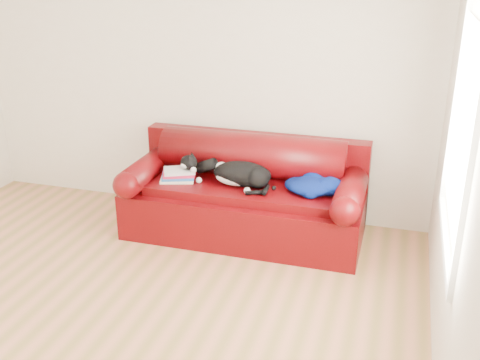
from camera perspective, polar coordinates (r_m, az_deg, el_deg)
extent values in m
plane|color=olive|center=(4.21, -14.02, -13.04)|extent=(4.50, 4.50, 0.00)
cube|color=beige|center=(5.39, -4.53, 10.28)|extent=(4.50, 0.02, 2.60)
cube|color=beige|center=(3.13, 21.78, 0.38)|extent=(0.02, 4.00, 2.60)
cube|color=white|center=(3.35, 21.67, 5.37)|extent=(0.01, 1.10, 1.30)
cube|color=white|center=(3.35, 21.67, 5.37)|extent=(0.03, 1.30, 1.50)
cube|color=#370203|center=(5.08, 0.49, -3.32)|extent=(2.10, 0.90, 0.42)
cube|color=#370203|center=(4.94, 0.33, -1.03)|extent=(1.66, 0.62, 0.10)
cylinder|color=black|center=(5.20, -10.48, -5.34)|extent=(0.06, 0.06, 0.05)
cylinder|color=black|center=(4.72, 10.34, -8.29)|extent=(0.06, 0.06, 0.05)
cylinder|color=black|center=(5.74, -7.54, -2.52)|extent=(0.06, 0.06, 0.05)
cylinder|color=black|center=(5.31, 11.22, -4.85)|extent=(0.06, 0.06, 0.05)
cube|color=#370203|center=(5.32, 1.58, 0.35)|extent=(2.10, 0.18, 0.85)
cylinder|color=#370203|center=(5.13, 1.29, 2.58)|extent=(1.70, 0.40, 0.40)
cylinder|color=#370203|center=(5.27, -9.26, 1.20)|extent=(0.24, 0.88, 0.24)
sphere|color=#370203|center=(4.91, -11.45, -0.52)|extent=(0.24, 0.24, 0.24)
cylinder|color=#370203|center=(4.80, 11.23, -1.03)|extent=(0.24, 0.88, 0.24)
sphere|color=#370203|center=(4.39, 10.61, -3.14)|extent=(0.24, 0.24, 0.24)
cube|color=white|center=(5.06, -6.26, 0.16)|extent=(0.35, 0.30, 0.02)
cube|color=white|center=(5.06, -6.26, 0.16)|extent=(0.33, 0.29, 0.02)
cube|color=#1D59A2|center=(5.05, -6.28, 0.43)|extent=(0.34, 0.30, 0.02)
cube|color=white|center=(5.05, -6.28, 0.43)|extent=(0.33, 0.29, 0.02)
cube|color=#BB153C|center=(5.04, -6.29, 0.69)|extent=(0.34, 0.30, 0.02)
cube|color=white|center=(5.04, -6.29, 0.69)|extent=(0.32, 0.29, 0.02)
cube|color=silver|center=(5.04, -6.30, 0.96)|extent=(0.33, 0.30, 0.02)
cube|color=white|center=(5.04, -6.30, 0.96)|extent=(0.32, 0.29, 0.02)
ellipsoid|color=black|center=(4.88, 0.23, 0.63)|extent=(0.58, 0.45, 0.21)
ellipsoid|color=silver|center=(4.86, -0.42, 0.05)|extent=(0.39, 0.28, 0.13)
ellipsoid|color=silver|center=(4.97, -1.86, 1.09)|extent=(0.18, 0.18, 0.13)
ellipsoid|color=black|center=(4.80, 1.80, 0.09)|extent=(0.27, 0.27, 0.18)
ellipsoid|color=black|center=(5.05, -2.81, 2.18)|extent=(0.19, 0.18, 0.13)
ellipsoid|color=silver|center=(5.03, -3.20, 1.87)|extent=(0.09, 0.08, 0.05)
sphere|color=#BF7272|center=(5.02, -3.42, 1.89)|extent=(0.02, 0.02, 0.02)
cone|color=black|center=(5.00, -2.94, 2.70)|extent=(0.07, 0.07, 0.06)
cone|color=black|center=(5.05, -2.41, 2.91)|extent=(0.07, 0.07, 0.06)
cylinder|color=black|center=(4.74, 2.66, -0.98)|extent=(0.05, 0.18, 0.05)
sphere|color=silver|center=(5.01, -2.40, 0.19)|extent=(0.05, 0.05, 0.05)
sphere|color=silver|center=(4.73, 0.73, -1.10)|extent=(0.05, 0.05, 0.05)
ellipsoid|color=#020A41|center=(4.78, 7.34, -0.53)|extent=(0.51, 0.49, 0.13)
ellipsoid|color=#020A41|center=(4.76, 9.11, -0.58)|extent=(0.31, 0.29, 0.15)
ellipsoid|color=#020A41|center=(4.83, 5.99, -0.45)|extent=(0.33, 0.35, 0.10)
ellipsoid|color=#020A41|center=(4.89, 7.48, 0.12)|extent=(0.25, 0.23, 0.15)
ellipsoid|color=#020A41|center=(4.69, 7.12, -1.20)|extent=(0.21, 0.21, 0.10)
ellipsoid|color=#B3B5C5|center=(4.72, 8.36, -0.60)|extent=(0.19, 0.12, 0.04)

